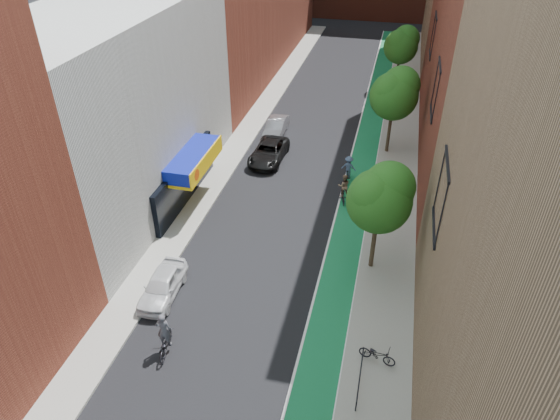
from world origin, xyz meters
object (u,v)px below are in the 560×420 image
Objects in this scene: parked_car_silver at (276,127)px; cyclist_lane_far at (348,171)px; parked_car_black at (269,152)px; cyclist_lead at (165,339)px; parked_car_white at (162,285)px; cyclist_lane_near at (343,190)px; cyclist_lane_mid at (367,188)px.

cyclist_lane_far is at bearing -42.69° from parked_car_silver.
parked_car_black is 18.69m from cyclist_lead.
cyclist_lane_near is (7.80, 11.02, 0.15)m from parked_car_white.
parked_car_white is 3.74m from cyclist_lead.
parked_car_white is 1.90× the size of cyclist_lane_mid.
cyclist_lane_mid is (8.21, -7.97, 0.09)m from parked_car_silver.
cyclist_lane_mid is 2.41m from cyclist_lane_far.
cyclist_lane_mid is at bearing 49.18° from parked_car_white.
cyclist_lane_near reaches higher than parked_car_black.
cyclist_lane_near reaches higher than parked_car_silver.
parked_car_black is 6.43m from cyclist_lane_far.
cyclist_lane_far is at bearing -104.38° from cyclist_lane_near.
parked_car_silver is at bearing 98.20° from parked_car_black.
parked_car_silver is at bearing -98.56° from cyclist_lead.
cyclist_lane_far is at bearing -119.88° from cyclist_lead.
parked_car_silver is 9.07m from cyclist_lane_far.
cyclist_lane_mid reaches higher than parked_car_white.
parked_car_black reaches higher than parked_car_white.
cyclist_lane_far is (6.14, 16.99, 0.10)m from cyclist_lead.
parked_car_white is 2.02× the size of cyclist_lane_near.
parked_car_black is 7.56m from cyclist_lane_near.
cyclist_lane_far is (7.80, 13.63, 0.18)m from parked_car_white.
parked_car_black is 1.19× the size of parked_car_silver.
cyclist_lead is (1.66, -3.35, 0.08)m from parked_car_white.
cyclist_lead is at bearing -89.11° from parked_car_silver.
parked_car_black is at bearing -23.79° from cyclist_lane_mid.
cyclist_lead reaches higher than parked_car_silver.
cyclist_lane_mid is at bearing 134.22° from cyclist_lane_far.
cyclist_lane_mid is at bearing -44.72° from parked_car_silver.
cyclist_lane_mid reaches higher than cyclist_lane_far.
cyclist_lead reaches higher than parked_car_white.
cyclist_lead is at bearing 52.47° from cyclist_lane_near.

